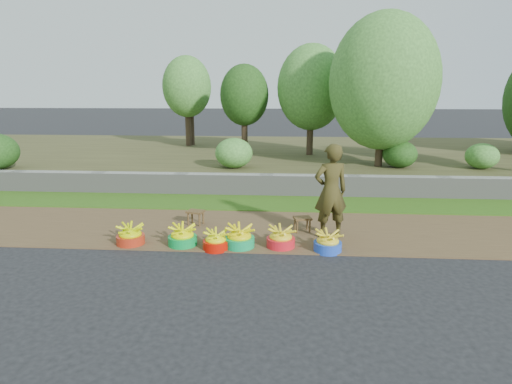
# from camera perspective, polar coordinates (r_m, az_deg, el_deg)

# --- Properties ---
(ground_plane) EXTENTS (120.00, 120.00, 0.00)m
(ground_plane) POSITION_cam_1_polar(r_m,az_deg,el_deg) (7.20, -0.15, -8.23)
(ground_plane) COLOR black
(ground_plane) RESTS_ON ground
(dirt_shoulder) EXTENTS (80.00, 2.50, 0.02)m
(dirt_shoulder) POSITION_cam_1_polar(r_m,az_deg,el_deg) (8.37, 0.49, -5.02)
(dirt_shoulder) COLOR brown
(dirt_shoulder) RESTS_ON ground
(grass_verge) EXTENTS (80.00, 1.50, 0.04)m
(grass_verge) POSITION_cam_1_polar(r_m,az_deg,el_deg) (10.28, 1.19, -1.47)
(grass_verge) COLOR #335F15
(grass_verge) RESTS_ON ground
(retaining_wall) EXTENTS (80.00, 0.35, 0.55)m
(retaining_wall) POSITION_cam_1_polar(r_m,az_deg,el_deg) (11.04, 1.42, 0.94)
(retaining_wall) COLOR gray
(retaining_wall) RESTS_ON ground
(earth_bank) EXTENTS (80.00, 10.00, 0.50)m
(earth_bank) POSITION_cam_1_polar(r_m,az_deg,el_deg) (15.86, 2.25, 4.64)
(earth_bank) COLOR #464423
(earth_bank) RESTS_ON ground
(vegetation) EXTENTS (33.71, 8.10, 4.29)m
(vegetation) POSITION_cam_1_polar(r_m,az_deg,el_deg) (15.16, 2.13, 13.13)
(vegetation) COLOR #3A2B1C
(vegetation) RESTS_ON earth_bank
(basin_a) EXTENTS (0.49, 0.49, 0.37)m
(basin_a) POSITION_cam_1_polar(r_m,az_deg,el_deg) (7.86, -16.40, -5.63)
(basin_a) COLOR #AC2913
(basin_a) RESTS_ON ground
(basin_b) EXTENTS (0.50, 0.50, 0.37)m
(basin_b) POSITION_cam_1_polar(r_m,az_deg,el_deg) (7.60, -9.79, -5.90)
(basin_b) COLOR #06953B
(basin_b) RESTS_ON ground
(basin_c) EXTENTS (0.45, 0.45, 0.33)m
(basin_c) POSITION_cam_1_polar(r_m,az_deg,el_deg) (7.36, -5.38, -6.53)
(basin_c) COLOR red
(basin_c) RESTS_ON ground
(basin_d) EXTENTS (0.52, 0.52, 0.39)m
(basin_d) POSITION_cam_1_polar(r_m,az_deg,el_deg) (7.41, -2.24, -6.14)
(basin_d) COLOR #0D9D53
(basin_d) RESTS_ON ground
(basin_e) EXTENTS (0.49, 0.49, 0.37)m
(basin_e) POSITION_cam_1_polar(r_m,az_deg,el_deg) (7.42, 3.32, -6.22)
(basin_e) COLOR red
(basin_e) RESTS_ON ground
(basin_f) EXTENTS (0.47, 0.47, 0.35)m
(basin_f) POSITION_cam_1_polar(r_m,az_deg,el_deg) (7.34, 9.54, -6.68)
(basin_f) COLOR blue
(basin_f) RESTS_ON ground
(stool_left) EXTENTS (0.38, 0.32, 0.29)m
(stool_left) POSITION_cam_1_polar(r_m,az_deg,el_deg) (8.67, -8.06, -2.85)
(stool_left) COLOR #513B1E
(stool_left) RESTS_ON dirt_shoulder
(stool_right) EXTENTS (0.37, 0.32, 0.28)m
(stool_right) POSITION_cam_1_polar(r_m,az_deg,el_deg) (8.20, 6.21, -3.75)
(stool_right) COLOR #513B1E
(stool_right) RESTS_ON dirt_shoulder
(vendor_woman) EXTENTS (0.72, 0.57, 1.73)m
(vendor_woman) POSITION_cam_1_polar(r_m,az_deg,el_deg) (7.81, 9.94, 0.10)
(vendor_woman) COLOR black
(vendor_woman) RESTS_ON dirt_shoulder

